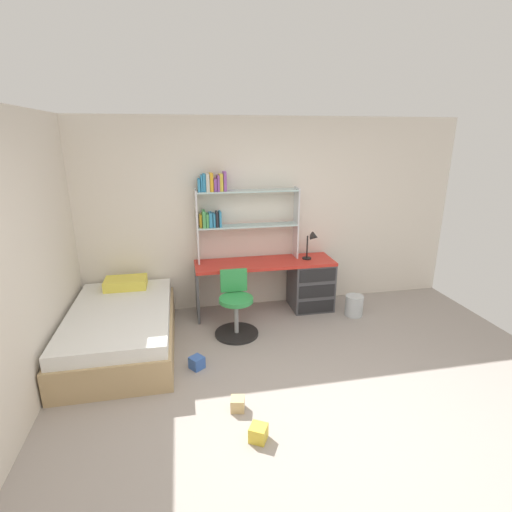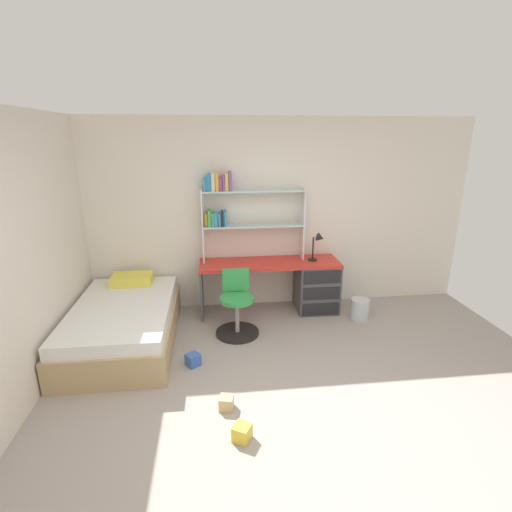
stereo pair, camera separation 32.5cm
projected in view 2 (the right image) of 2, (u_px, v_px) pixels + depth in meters
ground_plane at (302, 426)px, 3.15m from camera, size 5.60×5.89×0.02m
room_shell at (161, 243)px, 3.78m from camera, size 5.60×5.89×2.52m
desk at (304, 283)px, 5.13m from camera, size 1.83×0.52×0.70m
bookshelf_hutch at (237, 207)px, 4.87m from camera, size 1.33×0.22×1.16m
desk_lamp at (319, 242)px, 4.95m from camera, size 0.20×0.17×0.38m
swivel_chair at (237, 310)px, 4.54m from camera, size 0.52×0.52×0.77m
bed_platform at (124, 323)px, 4.34m from camera, size 1.12×1.80×0.59m
waste_bin at (360, 309)px, 4.94m from camera, size 0.24×0.24×0.27m
toy_block_natural_0 at (226, 403)px, 3.32m from camera, size 0.14×0.14×0.12m
toy_block_blue_1 at (193, 360)px, 3.95m from camera, size 0.18×0.18×0.13m
toy_block_yellow_2 at (242, 433)px, 2.98m from camera, size 0.17×0.17×0.13m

